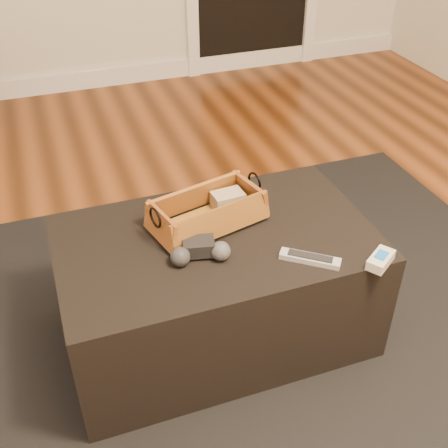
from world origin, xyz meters
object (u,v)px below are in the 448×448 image
object	(u,v)px
tv_remote	(205,222)
wicker_basket	(208,213)
silver_remote	(310,258)
cream_gadget	(381,260)
ottoman	(216,287)
game_controller	(200,251)

from	to	relation	value
tv_remote	wicker_basket	xyz separation A→B (m)	(0.01, 0.02, 0.02)
silver_remote	cream_gadget	world-z (taller)	cream_gadget
tv_remote	silver_remote	size ratio (longest dim) A/B	1.17
wicker_basket	cream_gadget	distance (m)	0.55
ottoman	wicker_basket	bearing A→B (deg)	91.12
ottoman	game_controller	xyz separation A→B (m)	(-0.08, -0.09, 0.24)
tv_remote	silver_remote	world-z (taller)	tv_remote
silver_remote	wicker_basket	bearing A→B (deg)	128.78
silver_remote	game_controller	bearing A→B (deg)	158.49
tv_remote	game_controller	distance (m)	0.16
ottoman	wicker_basket	size ratio (longest dim) A/B	2.46
silver_remote	cream_gadget	bearing A→B (deg)	-23.77
ottoman	tv_remote	size ratio (longest dim) A/B	5.10
ottoman	wicker_basket	distance (m)	0.27
silver_remote	tv_remote	bearing A→B (deg)	132.43
game_controller	silver_remote	size ratio (longest dim) A/B	1.12
ottoman	cream_gadget	distance (m)	0.55
tv_remote	game_controller	world-z (taller)	game_controller
ottoman	game_controller	size ratio (longest dim) A/B	5.33
wicker_basket	silver_remote	bearing A→B (deg)	-51.22
tv_remote	wicker_basket	bearing A→B (deg)	30.87
tv_remote	cream_gadget	world-z (taller)	cream_gadget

